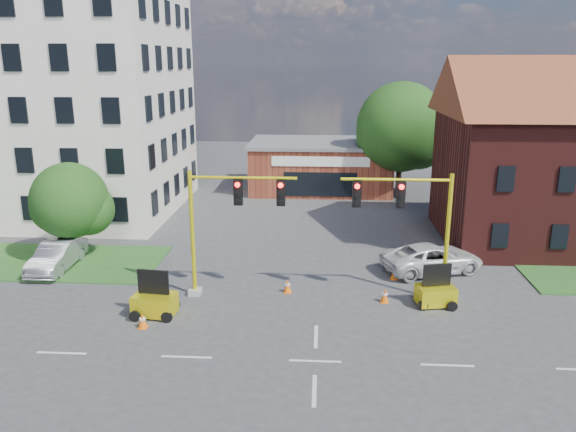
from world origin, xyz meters
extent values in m
plane|color=#3B3B3D|center=(0.00, 0.00, 0.00)|extent=(120.00, 120.00, 0.00)
cube|color=silver|center=(-20.00, 22.00, 10.00)|extent=(18.00, 15.00, 20.00)
cube|color=maroon|center=(0.00, 30.00, 2.00)|extent=(12.00, 8.00, 4.00)
cube|color=slate|center=(0.00, 30.00, 4.15)|extent=(12.40, 8.40, 0.30)
cube|color=silver|center=(0.00, 25.95, 3.20)|extent=(8.00, 0.10, 0.80)
cube|color=black|center=(0.00, 25.95, 1.30)|extent=(6.00, 0.10, 2.00)
cylinder|color=#3D2316|center=(6.50, 27.00, 2.10)|extent=(0.44, 0.44, 4.21)
sphere|color=#214816|center=(6.50, 27.00, 5.93)|extent=(7.29, 7.29, 7.29)
sphere|color=#214816|center=(7.96, 27.30, 4.97)|extent=(5.11, 5.11, 5.11)
cylinder|color=#3D2316|center=(-14.00, 10.50, 1.26)|extent=(0.44, 0.44, 2.51)
sphere|color=#214816|center=(-14.00, 10.50, 3.54)|extent=(4.29, 4.29, 4.29)
sphere|color=#214816|center=(-13.14, 10.80, 2.97)|extent=(3.00, 3.00, 3.00)
cube|color=#989792|center=(-6.00, 6.00, 0.15)|extent=(0.60, 0.60, 0.30)
cylinder|color=yellow|center=(-6.00, 6.00, 3.10)|extent=(0.20, 0.20, 6.20)
cylinder|color=yellow|center=(-3.50, 6.00, 5.90)|extent=(5.00, 0.14, 0.14)
cube|color=black|center=(-3.75, 6.00, 5.20)|extent=(0.40, 0.32, 1.20)
cube|color=black|center=(-1.75, 6.00, 5.20)|extent=(0.40, 0.32, 1.20)
sphere|color=#FF0C07|center=(-3.75, 5.82, 5.60)|extent=(0.24, 0.24, 0.24)
cube|color=#989792|center=(6.00, 6.00, 0.15)|extent=(0.60, 0.60, 0.30)
cylinder|color=yellow|center=(6.00, 6.00, 3.10)|extent=(0.20, 0.20, 6.20)
cylinder|color=yellow|center=(3.50, 6.00, 5.90)|extent=(5.00, 0.14, 0.14)
cube|color=black|center=(3.75, 6.00, 5.20)|extent=(0.40, 0.32, 1.20)
cube|color=black|center=(1.75, 6.00, 5.20)|extent=(0.40, 0.32, 1.20)
sphere|color=#FF0C07|center=(3.75, 5.82, 5.60)|extent=(0.24, 0.24, 0.24)
cube|color=yellow|center=(-7.28, 3.55, 0.56)|extent=(1.96, 1.41, 0.92)
cube|color=black|center=(-7.28, 3.55, 1.63)|extent=(1.43, 0.28, 1.12)
cube|color=yellow|center=(5.55, 5.47, 0.52)|extent=(1.90, 1.45, 0.86)
cube|color=black|center=(5.55, 5.47, 1.52)|extent=(1.33, 0.37, 1.05)
cube|color=orange|center=(-7.46, 2.33, 0.02)|extent=(0.38, 0.38, 0.04)
cone|color=orange|center=(-7.46, 2.33, 0.35)|extent=(0.40, 0.40, 0.70)
cylinder|color=silver|center=(-7.46, 2.33, 0.42)|extent=(0.27, 0.27, 0.09)
cube|color=orange|center=(-1.48, 6.54, 0.02)|extent=(0.38, 0.38, 0.04)
cone|color=orange|center=(-1.48, 6.54, 0.35)|extent=(0.40, 0.40, 0.70)
cylinder|color=silver|center=(-1.48, 6.54, 0.42)|extent=(0.27, 0.27, 0.09)
cube|color=orange|center=(3.21, 5.66, 0.02)|extent=(0.38, 0.38, 0.04)
cone|color=orange|center=(3.21, 5.66, 0.35)|extent=(0.40, 0.40, 0.70)
cylinder|color=silver|center=(3.21, 5.66, 0.42)|extent=(0.27, 0.27, 0.09)
cube|color=orange|center=(4.02, 8.66, 0.02)|extent=(0.38, 0.38, 0.04)
cone|color=orange|center=(4.02, 8.66, 0.35)|extent=(0.40, 0.40, 0.70)
cylinder|color=silver|center=(4.02, 8.66, 0.42)|extent=(0.27, 0.27, 0.09)
imported|color=silver|center=(6.20, 9.90, 0.77)|extent=(6.04, 4.22, 1.53)
imported|color=#939499|center=(-14.35, 9.00, 0.78)|extent=(1.74, 4.75, 1.55)
camera|label=1|loc=(0.15, -19.26, 11.11)|focal=35.00mm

